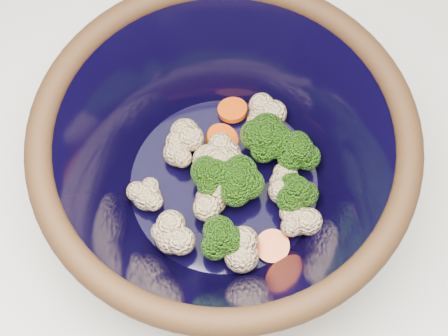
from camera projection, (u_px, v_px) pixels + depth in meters
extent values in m
plane|color=#9E7A54|center=(221.00, 290.00, 1.50)|extent=(3.00, 3.00, 0.00)
cube|color=white|center=(220.00, 233.00, 1.09)|extent=(1.20, 1.20, 0.90)
cylinder|color=black|center=(224.00, 192.00, 0.63)|extent=(0.20, 0.20, 0.01)
torus|color=black|center=(224.00, 135.00, 0.52)|extent=(0.33, 0.33, 0.02)
cylinder|color=black|center=(224.00, 183.00, 0.61)|extent=(0.18, 0.18, 0.00)
cylinder|color=#608442|center=(264.00, 149.00, 0.61)|extent=(0.01, 0.01, 0.02)
ellipsoid|color=#326B14|center=(265.00, 137.00, 0.59)|extent=(0.04, 0.04, 0.04)
cylinder|color=#608442|center=(296.00, 161.00, 0.61)|extent=(0.01, 0.01, 0.02)
ellipsoid|color=#326B14|center=(299.00, 150.00, 0.58)|extent=(0.04, 0.04, 0.04)
cylinder|color=#608442|center=(294.00, 199.00, 0.59)|extent=(0.01, 0.01, 0.02)
ellipsoid|color=#326B14|center=(297.00, 190.00, 0.57)|extent=(0.04, 0.04, 0.03)
cylinder|color=#608442|center=(216.00, 183.00, 0.60)|extent=(0.01, 0.01, 0.02)
ellipsoid|color=#326B14|center=(215.00, 174.00, 0.58)|extent=(0.04, 0.04, 0.03)
cylinder|color=#608442|center=(222.00, 246.00, 0.57)|extent=(0.01, 0.01, 0.02)
ellipsoid|color=#326B14|center=(222.00, 239.00, 0.55)|extent=(0.04, 0.04, 0.03)
cylinder|color=#608442|center=(238.00, 189.00, 0.59)|extent=(0.01, 0.01, 0.02)
ellipsoid|color=#326B14|center=(239.00, 179.00, 0.57)|extent=(0.04, 0.04, 0.04)
sphere|color=#F9E0AB|center=(211.00, 200.00, 0.58)|extent=(0.03, 0.03, 0.03)
sphere|color=#F9E0AB|center=(297.00, 220.00, 0.58)|extent=(0.03, 0.03, 0.03)
sphere|color=#F9E0AB|center=(177.00, 153.00, 0.61)|extent=(0.03, 0.03, 0.03)
sphere|color=#F9E0AB|center=(242.00, 256.00, 0.56)|extent=(0.03, 0.03, 0.03)
sphere|color=#F9E0AB|center=(171.00, 238.00, 0.57)|extent=(0.03, 0.03, 0.03)
sphere|color=#F9E0AB|center=(209.00, 161.00, 0.60)|extent=(0.03, 0.03, 0.03)
sphere|color=#F9E0AB|center=(185.00, 133.00, 0.61)|extent=(0.03, 0.03, 0.03)
sphere|color=#F9E0AB|center=(147.00, 196.00, 0.59)|extent=(0.03, 0.03, 0.03)
sphere|color=#F9E0AB|center=(227.00, 154.00, 0.60)|extent=(0.03, 0.03, 0.03)
sphere|color=#F9E0AB|center=(263.00, 117.00, 0.62)|extent=(0.03, 0.03, 0.03)
sphere|color=#F9E0AB|center=(226.00, 175.00, 0.59)|extent=(0.03, 0.03, 0.03)
sphere|color=#F9E0AB|center=(283.00, 184.00, 0.59)|extent=(0.03, 0.03, 0.03)
cylinder|color=#DE4609|center=(222.00, 139.00, 0.62)|extent=(0.03, 0.03, 0.01)
cylinder|color=#DE4609|center=(217.00, 164.00, 0.61)|extent=(0.03, 0.03, 0.01)
cylinder|color=#DE4609|center=(233.00, 110.00, 0.63)|extent=(0.03, 0.03, 0.01)
cylinder|color=#DE4609|center=(223.00, 180.00, 0.60)|extent=(0.03, 0.03, 0.01)
cylinder|color=#DE4609|center=(273.00, 246.00, 0.58)|extent=(0.03, 0.03, 0.01)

